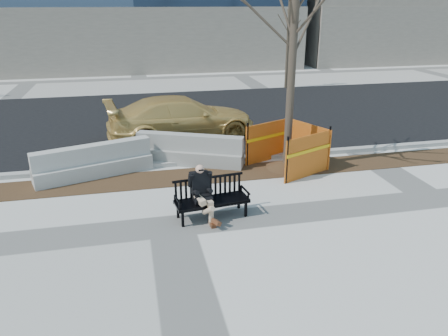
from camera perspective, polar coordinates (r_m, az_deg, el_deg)
The scene contains 11 objects.
ground at distance 9.21m, azimuth -6.90°, elevation -7.56°, with size 120.00×120.00×0.00m, color beige.
mulch_strip at distance 11.55m, azimuth -8.24°, elevation -1.42°, with size 40.00×1.20×0.02m, color #47301C.
asphalt_street at distance 17.44m, azimuth -9.91°, elevation 6.28°, with size 60.00×10.40×0.01m, color black.
curb at distance 12.42m, azimuth -8.61°, elevation 0.46°, with size 60.00×0.25×0.12m, color #9E9B93.
bench at distance 9.51m, azimuth -1.59°, elevation -6.43°, with size 1.62×0.58×0.86m, color black, non-canonical shape.
seated_man at distance 9.49m, azimuth -2.91°, elevation -6.51°, with size 0.51×0.84×1.18m, color black, non-canonical shape.
tree_fence at distance 12.32m, azimuth 8.18°, elevation 0.02°, with size 2.52×2.52×6.29m, color orange, non-canonical shape.
sedan at distance 14.85m, azimuth -5.44°, elevation 3.85°, with size 2.01×4.94×1.43m, color tan.
jersey_barrier_left at distance 12.14m, azimuth -16.57°, elevation -1.01°, with size 3.08×0.62×0.88m, color #ADAAA2, non-canonical shape.
jersey_barrier_right at distance 12.55m, azimuth -4.47°, elevation 0.58°, with size 3.08×0.62×0.88m, color gray, non-canonical shape.
far_tree_right at distance 23.92m, azimuth 8.10°, elevation 10.40°, with size 1.78×1.78×4.79m, color #453A2C, non-canonical shape.
Camera 1 is at (-0.65, -8.06, 4.42)m, focal length 34.80 mm.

